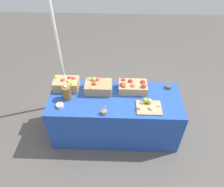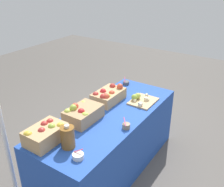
% 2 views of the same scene
% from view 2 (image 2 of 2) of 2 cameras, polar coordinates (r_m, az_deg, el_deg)
% --- Properties ---
extents(ground_plane, '(10.00, 10.00, 0.00)m').
position_cam_2_polar(ground_plane, '(3.26, -0.64, -15.78)').
color(ground_plane, '#56514C').
extents(table, '(1.90, 0.76, 0.74)m').
position_cam_2_polar(table, '(3.03, -0.68, -10.55)').
color(table, '#234CAD').
rests_on(table, ground_plane).
extents(apple_crate_left, '(0.36, 0.25, 0.18)m').
position_cam_2_polar(apple_crate_left, '(2.44, -14.51, -8.59)').
color(apple_crate_left, tan).
rests_on(apple_crate_left, table).
extents(apple_crate_middle, '(0.39, 0.26, 0.19)m').
position_cam_2_polar(apple_crate_middle, '(2.69, -6.51, -4.40)').
color(apple_crate_middle, tan).
rests_on(apple_crate_middle, table).
extents(apple_crate_right, '(0.41, 0.26, 0.19)m').
position_cam_2_polar(apple_crate_right, '(3.05, -0.84, -0.45)').
color(apple_crate_right, tan).
rests_on(apple_crate_right, table).
extents(cutting_board_front, '(0.34, 0.27, 0.09)m').
position_cam_2_polar(cutting_board_front, '(3.09, 6.41, -1.37)').
color(cutting_board_front, tan).
rests_on(cutting_board_front, table).
extents(sample_bowl_near, '(0.09, 0.09, 0.10)m').
position_cam_2_polar(sample_bowl_near, '(2.58, 3.14, -7.15)').
color(sample_bowl_near, gray).
rests_on(sample_bowl_near, table).
extents(sample_bowl_mid, '(0.09, 0.09, 0.10)m').
position_cam_2_polar(sample_bowl_mid, '(3.53, 3.10, 2.38)').
color(sample_bowl_mid, '#4C4C51').
rests_on(sample_bowl_mid, table).
extents(sample_bowl_far, '(0.10, 0.10, 0.09)m').
position_cam_2_polar(sample_bowl_far, '(2.23, -7.49, -13.51)').
color(sample_bowl_far, silver).
rests_on(sample_bowl_far, table).
extents(cider_jug, '(0.13, 0.13, 0.23)m').
position_cam_2_polar(cider_jug, '(2.32, -9.74, -9.46)').
color(cider_jug, brown).
rests_on(cider_jug, table).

